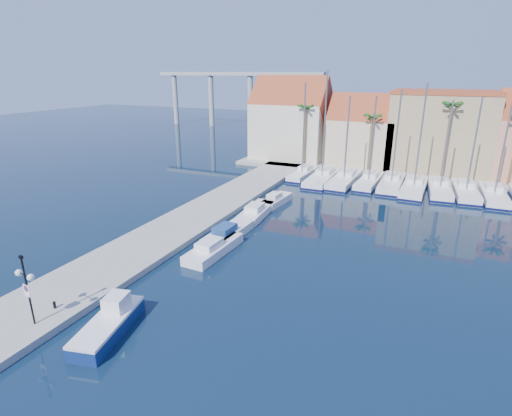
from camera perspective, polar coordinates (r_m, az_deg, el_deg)
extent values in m
plane|color=black|center=(26.04, -9.88, -15.26)|extent=(260.00, 260.00, 0.00)
cube|color=gray|center=(40.44, -9.91, -2.03)|extent=(6.00, 77.00, 0.50)
cube|color=gray|center=(67.13, 21.55, 5.31)|extent=(54.00, 16.00, 0.50)
cylinder|color=black|center=(26.55, -29.80, -10.19)|extent=(0.11, 0.11, 4.42)
cylinder|color=black|center=(26.34, -30.48, -8.11)|extent=(0.55, 0.10, 0.06)
cylinder|color=black|center=(25.90, -29.83, -8.44)|extent=(0.55, 0.10, 0.06)
sphere|color=white|center=(26.57, -30.80, -7.94)|extent=(0.40, 0.40, 0.40)
sphere|color=white|center=(25.68, -29.50, -8.61)|extent=(0.40, 0.40, 0.40)
cube|color=black|center=(25.69, -30.56, -6.06)|extent=(0.25, 0.15, 0.18)
cube|color=white|center=(26.47, -29.96, -10.03)|extent=(0.55, 0.08, 0.55)
cylinder|color=red|center=(26.43, -30.03, -9.95)|extent=(0.38, 0.05, 0.38)
cylinder|color=#1933A5|center=(26.43, -30.05, -9.96)|extent=(0.27, 0.03, 0.27)
cube|color=white|center=(26.64, -29.83, -10.77)|extent=(0.44, 0.07, 0.15)
cylinder|color=black|center=(28.51, -26.84, -12.26)|extent=(0.18, 0.18, 0.44)
cube|color=navy|center=(25.65, -20.30, -15.76)|extent=(2.98, 5.73, 0.82)
cube|color=white|center=(25.37, -20.43, -14.82)|extent=(2.98, 5.73, 0.18)
cube|color=white|center=(25.89, -19.29, -12.65)|extent=(1.48, 1.68, 1.00)
cube|color=white|center=(33.88, -6.03, -5.81)|extent=(2.38, 6.60, 0.80)
cube|color=white|center=(33.10, -6.68, -5.12)|extent=(1.56, 2.35, 0.60)
cube|color=white|center=(36.82, -3.95, -3.66)|extent=(2.32, 6.49, 0.80)
cube|color=navy|center=(36.05, -4.50, -2.98)|extent=(1.53, 2.30, 0.60)
cube|color=white|center=(42.39, 0.12, -0.53)|extent=(2.53, 6.73, 0.80)
cube|color=white|center=(41.58, -0.20, 0.09)|extent=(1.62, 2.40, 0.60)
cube|color=white|center=(46.13, 2.92, 1.07)|extent=(2.16, 5.41, 0.80)
cube|color=white|center=(45.47, 2.64, 1.73)|extent=(1.35, 1.95, 0.60)
cube|color=white|center=(58.09, 6.73, 4.81)|extent=(2.46, 8.16, 1.00)
cube|color=#0D1244|center=(58.16, 6.72, 4.51)|extent=(2.53, 8.22, 0.28)
cube|color=white|center=(58.64, 7.04, 5.74)|extent=(1.58, 2.49, 0.60)
cylinder|color=slate|center=(56.48, 6.85, 11.24)|extent=(0.20, 0.20, 12.21)
cube|color=white|center=(56.53, 9.53, 4.29)|extent=(2.84, 10.91, 1.00)
cube|color=#0D1244|center=(56.61, 9.51, 3.98)|extent=(2.90, 10.97, 0.28)
cube|color=white|center=(57.37, 9.86, 5.31)|extent=(1.99, 3.27, 0.60)
cylinder|color=slate|center=(54.65, 9.80, 11.65)|extent=(0.20, 0.20, 13.74)
cube|color=white|center=(56.12, 12.59, 3.99)|extent=(3.08, 10.74, 1.00)
cube|color=#0D1244|center=(56.20, 12.56, 3.67)|extent=(3.14, 10.81, 0.28)
cube|color=white|center=(56.94, 12.90, 5.01)|extent=(2.03, 3.26, 0.60)
cylinder|color=slate|center=(54.45, 12.88, 9.76)|extent=(0.20, 0.20, 10.60)
cube|color=white|center=(55.80, 15.87, 3.63)|extent=(2.81, 9.19, 1.00)
cube|color=#0D1244|center=(55.88, 15.84, 3.31)|extent=(2.88, 9.25, 0.28)
cube|color=white|center=(56.47, 16.13, 4.62)|extent=(1.79, 2.80, 0.60)
cylinder|color=slate|center=(54.19, 16.32, 9.50)|extent=(0.20, 0.20, 10.71)
cube|color=white|center=(55.85, 18.80, 3.35)|extent=(2.65, 10.17, 1.00)
cube|color=#0D1244|center=(55.93, 18.77, 3.03)|extent=(2.71, 10.23, 0.28)
cube|color=white|center=(56.64, 19.00, 4.37)|extent=(1.85, 3.05, 0.60)
cylinder|color=slate|center=(54.12, 19.43, 9.55)|extent=(0.20, 0.20, 11.40)
cube|color=white|center=(54.85, 21.65, 2.75)|extent=(3.02, 10.36, 1.00)
cube|color=#0D1244|center=(54.93, 21.61, 2.43)|extent=(3.08, 10.42, 0.28)
cube|color=white|center=(55.65, 21.85, 3.80)|extent=(1.97, 3.14, 0.60)
cylinder|color=slate|center=(53.03, 22.47, 9.52)|extent=(0.20, 0.20, 12.30)
cube|color=white|center=(55.46, 24.75, 2.50)|extent=(3.24, 9.96, 1.00)
cube|color=#0D1244|center=(55.54, 24.70, 2.19)|extent=(3.31, 10.02, 0.28)
cube|color=white|center=(56.21, 24.80, 3.55)|extent=(1.99, 3.06, 0.60)
cylinder|color=slate|center=(53.82, 25.61, 8.19)|extent=(0.20, 0.20, 10.40)
cube|color=white|center=(55.65, 27.73, 2.11)|extent=(3.20, 9.91, 1.00)
cube|color=#0D1244|center=(55.73, 27.68, 1.80)|extent=(3.27, 9.97, 0.28)
cube|color=white|center=(56.39, 27.74, 3.15)|extent=(1.97, 3.04, 0.60)
cylinder|color=slate|center=(53.98, 28.75, 8.05)|extent=(0.20, 0.20, 10.95)
cube|color=white|center=(55.55, 30.78, 1.58)|extent=(2.80, 9.73, 1.00)
cube|color=#0D1244|center=(55.63, 30.73, 1.26)|extent=(2.86, 9.79, 0.28)
cube|color=white|center=(56.28, 30.80, 2.62)|extent=(1.84, 2.95, 0.60)
cylinder|color=slate|center=(53.86, 31.94, 7.68)|extent=(0.20, 0.20, 11.29)
cube|color=beige|center=(69.06, 5.00, 10.91)|extent=(12.00, 9.00, 9.00)
cube|color=brown|center=(68.59, 5.11, 14.64)|extent=(12.30, 9.00, 9.00)
cube|color=tan|center=(66.25, 14.93, 9.14)|extent=(10.00, 8.00, 7.00)
cube|color=brown|center=(65.79, 15.19, 12.14)|extent=(10.30, 8.00, 8.00)
cube|color=#A08762|center=(66.09, 24.77, 9.80)|extent=(14.00, 10.00, 11.00)
cube|color=brown|center=(65.60, 25.48, 14.74)|extent=(14.20, 10.20, 0.50)
cylinder|color=brown|center=(63.11, 6.94, 10.10)|extent=(0.36, 0.36, 9.00)
sphere|color=#1C5016|center=(62.61, 7.10, 14.03)|extent=(2.60, 2.60, 2.60)
cylinder|color=brown|center=(60.99, 16.00, 8.73)|extent=(0.36, 0.36, 8.00)
sphere|color=#1C5016|center=(60.48, 16.33, 12.32)|extent=(2.60, 2.60, 2.60)
cylinder|color=brown|center=(60.23, 25.59, 8.47)|extent=(0.36, 0.36, 10.00)
sphere|color=#1C5016|center=(59.70, 26.26, 13.03)|extent=(2.60, 2.60, 2.60)
cube|color=#9E9E99|center=(111.69, -2.82, 18.61)|extent=(48.00, 2.20, 0.90)
cylinder|color=#9E9E99|center=(122.30, -11.44, 15.01)|extent=(1.40, 1.40, 14.00)
cylinder|color=#9E9E99|center=(115.78, -6.42, 15.06)|extent=(1.40, 1.40, 14.00)
cylinder|color=#9E9E99|center=(110.19, -0.84, 14.98)|extent=(1.40, 1.40, 14.00)
cylinder|color=#9E9E99|center=(105.67, 5.27, 14.74)|extent=(1.40, 1.40, 14.00)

